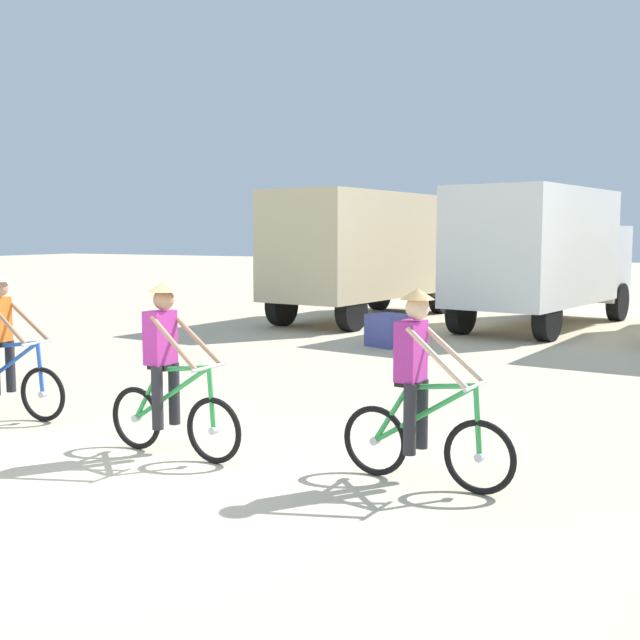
% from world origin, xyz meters
% --- Properties ---
extents(ground_plane, '(120.00, 120.00, 0.00)m').
position_xyz_m(ground_plane, '(0.00, 0.00, 0.00)').
color(ground_plane, beige).
extents(box_truck_tan_camper, '(3.03, 6.95, 3.35)m').
position_xyz_m(box_truck_tan_camper, '(-3.69, 13.89, 1.87)').
color(box_truck_tan_camper, '#CCB78E').
rests_on(box_truck_tan_camper, ground).
extents(box_truck_white_box, '(3.41, 7.04, 3.35)m').
position_xyz_m(box_truck_white_box, '(0.93, 14.30, 1.87)').
color(box_truck_white_box, white).
rests_on(box_truck_white_box, ground).
extents(cyclist_orange_shirt, '(1.73, 0.52, 1.82)m').
position_xyz_m(cyclist_orange_shirt, '(-3.06, 1.61, 0.85)').
color(cyclist_orange_shirt, black).
rests_on(cyclist_orange_shirt, ground).
extents(cyclist_cowboy_hat, '(1.73, 0.52, 1.82)m').
position_xyz_m(cyclist_cowboy_hat, '(-0.15, 1.19, 0.85)').
color(cyclist_cowboy_hat, black).
rests_on(cyclist_cowboy_hat, ground).
extents(cyclist_near_camera, '(1.73, 0.52, 1.82)m').
position_xyz_m(cyclist_near_camera, '(2.50, 1.51, 0.85)').
color(cyclist_near_camera, black).
rests_on(cyclist_near_camera, ground).
extents(supply_crate, '(0.96, 0.93, 0.66)m').
position_xyz_m(supply_crate, '(-1.17, 9.65, 0.33)').
color(supply_crate, '#4C5199').
rests_on(supply_crate, ground).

